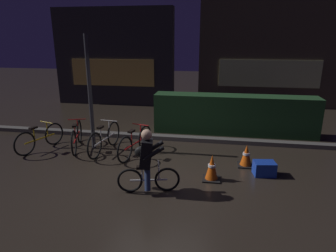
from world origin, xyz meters
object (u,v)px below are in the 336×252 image
at_px(parked_bike_leftmost, 40,138).
at_px(parked_bike_left_mid, 77,136).
at_px(street_post, 90,94).
at_px(traffic_cone_far, 246,156).
at_px(blue_crate, 264,169).
at_px(traffic_cone_near, 212,168).
at_px(parked_bike_center_right, 135,143).
at_px(cyclist, 147,161).
at_px(parked_bike_center_left, 105,139).

relative_size(parked_bike_leftmost, parked_bike_left_mid, 0.94).
xyz_separation_m(street_post, parked_bike_left_mid, (-0.42, -0.09, -1.12)).
bearing_deg(parked_bike_leftmost, traffic_cone_far, -72.58).
bearing_deg(street_post, blue_crate, -12.02).
xyz_separation_m(parked_bike_leftmost, traffic_cone_near, (4.44, -0.96, -0.06)).
distance_m(street_post, traffic_cone_near, 3.59).
height_order(street_post, parked_bike_center_right, street_post).
bearing_deg(parked_bike_center_right, cyclist, -142.38).
xyz_separation_m(parked_bike_center_right, cyclist, (0.70, -1.67, 0.29)).
height_order(parked_bike_left_mid, parked_bike_center_left, parked_bike_center_left).
distance_m(parked_bike_center_left, traffic_cone_far, 3.51).
bearing_deg(blue_crate, parked_bike_center_right, 168.70).
bearing_deg(parked_bike_left_mid, parked_bike_center_left, -113.93).
relative_size(street_post, parked_bike_center_left, 1.76).
xyz_separation_m(street_post, blue_crate, (4.23, -0.90, -1.31)).
bearing_deg(cyclist, traffic_cone_near, 16.29).
bearing_deg(parked_bike_left_mid, street_post, -95.17).
bearing_deg(parked_bike_center_right, traffic_cone_near, -102.75).
distance_m(traffic_cone_near, cyclist, 1.42).
height_order(traffic_cone_far, blue_crate, traffic_cone_far).
relative_size(street_post, parked_bike_left_mid, 1.89).
bearing_deg(parked_bike_leftmost, blue_crate, -76.76).
distance_m(traffic_cone_far, cyclist, 2.49).
bearing_deg(street_post, traffic_cone_near, -22.59).
xyz_separation_m(parked_bike_center_left, traffic_cone_near, (2.74, -1.12, -0.09)).
xyz_separation_m(parked_bike_leftmost, traffic_cone_far, (5.20, -0.15, -0.07)).
bearing_deg(parked_bike_left_mid, traffic_cone_near, -126.69).
height_order(parked_bike_leftmost, parked_bike_center_right, parked_bike_center_right).
relative_size(traffic_cone_near, traffic_cone_far, 1.06).
distance_m(parked_bike_center_left, blue_crate, 3.92).
height_order(parked_bike_leftmost, parked_bike_center_left, parked_bike_center_left).
relative_size(traffic_cone_near, blue_crate, 1.24).
distance_m(street_post, traffic_cone_far, 4.09).
height_order(parked_bike_center_right, traffic_cone_far, parked_bike_center_right).
xyz_separation_m(parked_bike_left_mid, traffic_cone_near, (3.54, -1.21, -0.07)).
relative_size(street_post, parked_bike_leftmost, 2.02).
distance_m(parked_bike_leftmost, traffic_cone_far, 5.20).
relative_size(parked_bike_left_mid, blue_crate, 3.51).
bearing_deg(blue_crate, traffic_cone_near, -160.05).
bearing_deg(parked_bike_center_right, traffic_cone_far, -78.88).
relative_size(parked_bike_center_right, traffic_cone_far, 3.03).
bearing_deg(cyclist, parked_bike_left_mid, 128.11).
bearing_deg(street_post, parked_bike_center_left, -25.06).
relative_size(street_post, traffic_cone_far, 5.64).
bearing_deg(traffic_cone_near, parked_bike_left_mid, 161.22).
distance_m(parked_bike_center_right, traffic_cone_near, 2.14).
bearing_deg(cyclist, blue_crate, 11.91).
distance_m(parked_bike_leftmost, blue_crate, 5.58).
bearing_deg(blue_crate, parked_bike_leftmost, 174.20).
bearing_deg(parked_bike_center_left, blue_crate, -93.58).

